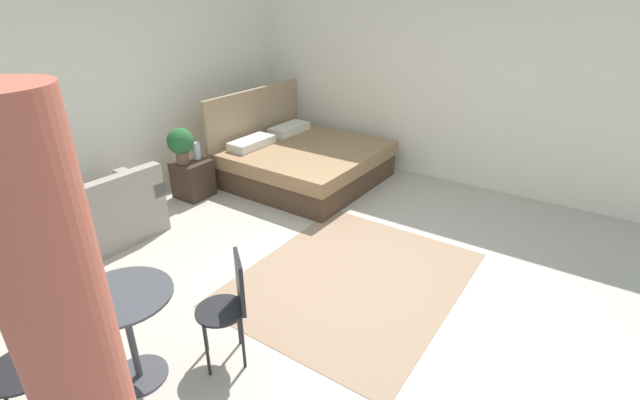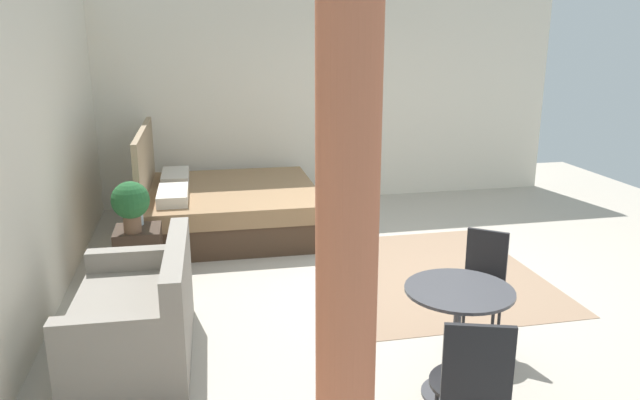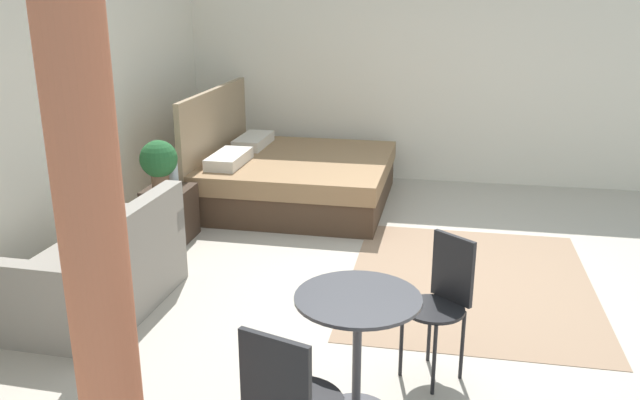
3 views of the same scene
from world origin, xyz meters
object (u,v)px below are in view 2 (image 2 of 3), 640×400
object	(u,v)px
couch	(138,318)
vase	(137,214)
balcony_table	(457,322)
cafe_chair_near_window	(483,280)
nightstand	(139,254)
cafe_chair_near_couch	(473,380)
bed	(226,207)
potted_plant	(131,202)

from	to	relation	value
couch	vase	xyz separation A→B (m)	(1.61, 0.10, 0.33)
balcony_table	cafe_chair_near_window	xyz separation A→B (m)	(0.56, -0.45, 0.02)
nightstand	couch	bearing A→B (deg)	-176.10
nightstand	vase	distance (m)	0.39
vase	balcony_table	size ratio (longest dim) A/B	0.30
balcony_table	cafe_chair_near_couch	size ratio (longest dim) A/B	0.82
balcony_table	cafe_chair_near_couch	distance (m)	0.73
vase	cafe_chair_near_couch	world-z (taller)	cafe_chair_near_couch
bed	potted_plant	size ratio (longest dim) A/B	4.29
potted_plant	cafe_chair_near_couch	bearing A→B (deg)	-147.31
couch	vase	world-z (taller)	couch
bed	balcony_table	size ratio (longest dim) A/B	2.73
nightstand	balcony_table	xyz separation A→B (m)	(-2.45, -2.14, 0.27)
vase	bed	bearing A→B (deg)	-37.28
couch	cafe_chair_near_couch	size ratio (longest dim) A/B	1.52
cafe_chair_near_window	balcony_table	bearing A→B (deg)	141.04
nightstand	vase	world-z (taller)	vase
bed	vase	xyz separation A→B (m)	(-1.19, 0.91, 0.32)
bed	couch	world-z (taller)	bed
balcony_table	nightstand	bearing A→B (deg)	41.22
balcony_table	potted_plant	bearing A→B (deg)	42.80
nightstand	bed	bearing A→B (deg)	-34.61
bed	nightstand	xyz separation A→B (m)	(-1.31, 0.91, -0.04)
nightstand	potted_plant	world-z (taller)	potted_plant
potted_plant	nightstand	bearing A→B (deg)	-16.49
couch	balcony_table	xyz separation A→B (m)	(-0.96, -2.04, 0.23)
vase	cafe_chair_near_window	size ratio (longest dim) A/B	0.25
potted_plant	vase	distance (m)	0.28
potted_plant	vase	xyz separation A→B (m)	(0.22, -0.03, -0.18)
bed	nightstand	size ratio (longest dim) A/B	4.04
bed	balcony_table	world-z (taller)	bed
potted_plant	balcony_table	xyz separation A→B (m)	(-2.35, -2.17, -0.27)
vase	potted_plant	bearing A→B (deg)	172.87
cafe_chair_near_window	cafe_chair_near_couch	size ratio (longest dim) A/B	0.98
couch	vase	bearing A→B (deg)	3.68
nightstand	cafe_chair_near_window	distance (m)	3.22
vase	cafe_chair_near_couch	xyz separation A→B (m)	(-3.26, -1.92, -0.06)
vase	balcony_table	xyz separation A→B (m)	(-2.57, -2.14, -0.10)
bed	cafe_chair_near_couch	bearing A→B (deg)	-167.18
couch	potted_plant	size ratio (longest dim) A/B	2.91
potted_plant	cafe_chair_near_window	xyz separation A→B (m)	(-1.79, -2.62, -0.25)
nightstand	cafe_chair_near_window	bearing A→B (deg)	-126.09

